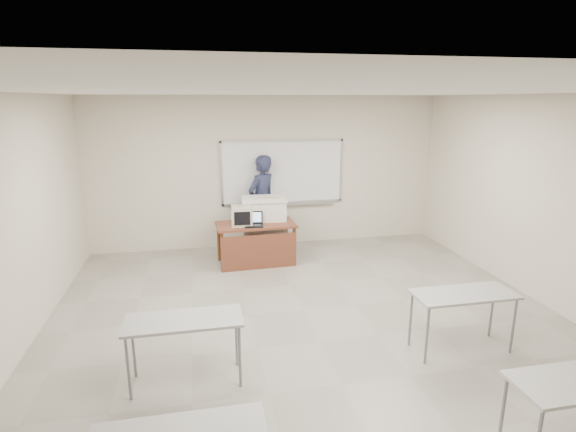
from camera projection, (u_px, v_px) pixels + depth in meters
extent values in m
cube|color=gray|center=(319.00, 342.00, 5.58)|extent=(7.00, 8.00, 0.01)
cube|color=white|center=(283.00, 172.00, 9.03)|extent=(2.40, 0.03, 1.20)
cube|color=#B7BABC|center=(283.00, 141.00, 8.86)|extent=(2.48, 0.04, 0.04)
cube|color=#B7BABC|center=(283.00, 202.00, 9.18)|extent=(2.48, 0.04, 0.04)
cube|color=#B7BABC|center=(222.00, 174.00, 8.78)|extent=(0.04, 0.04, 1.28)
cube|color=#B7BABC|center=(341.00, 170.00, 9.26)|extent=(0.04, 0.04, 1.28)
cube|color=#B7BABC|center=(283.00, 205.00, 9.14)|extent=(2.16, 0.07, 0.02)
cube|color=#A0A19C|center=(184.00, 320.00, 4.62)|extent=(1.20, 0.50, 0.03)
cylinder|color=slate|center=(128.00, 369.00, 4.41)|extent=(0.03, 0.03, 0.70)
cylinder|color=slate|center=(240.00, 356.00, 4.63)|extent=(0.03, 0.03, 0.70)
cylinder|color=slate|center=(133.00, 347.00, 4.79)|extent=(0.03, 0.03, 0.70)
cylinder|color=slate|center=(236.00, 337.00, 5.01)|extent=(0.03, 0.03, 0.70)
cube|color=#A0A19C|center=(464.00, 294.00, 5.24)|extent=(1.20, 0.50, 0.03)
cylinder|color=slate|center=(427.00, 336.00, 5.03)|extent=(0.03, 0.03, 0.70)
cylinder|color=slate|center=(513.00, 326.00, 5.25)|extent=(0.03, 0.03, 0.70)
cylinder|color=slate|center=(411.00, 319.00, 5.41)|extent=(0.03, 0.03, 0.70)
cylinder|color=slate|center=(492.00, 311.00, 5.62)|extent=(0.03, 0.03, 0.70)
cylinder|color=slate|center=(503.00, 412.00, 3.80)|extent=(0.03, 0.03, 0.70)
cube|color=brown|center=(256.00, 225.00, 8.09)|extent=(1.41, 0.71, 0.04)
cube|color=brown|center=(259.00, 252.00, 7.88)|extent=(1.34, 0.03, 0.63)
cylinder|color=#4F2A14|center=(221.00, 252.00, 7.79)|extent=(0.06, 0.06, 0.71)
cylinder|color=#4F2A14|center=(294.00, 247.00, 8.04)|extent=(0.06, 0.06, 0.71)
cylinder|color=#4F2A14|center=(219.00, 242.00, 8.34)|extent=(0.06, 0.06, 0.71)
cylinder|color=#4F2A14|center=(287.00, 237.00, 8.59)|extent=(0.06, 0.06, 0.71)
cube|color=white|center=(264.00, 229.00, 8.44)|extent=(0.78, 0.56, 1.11)
cube|color=white|center=(264.00, 199.00, 8.29)|extent=(0.82, 0.60, 0.04)
cube|color=#B7AE98|center=(242.00, 215.00, 8.00)|extent=(0.35, 0.37, 0.33)
cube|color=#B7AE98|center=(243.00, 218.00, 7.81)|extent=(0.37, 0.04, 0.35)
cube|color=black|center=(243.00, 218.00, 7.78)|extent=(0.28, 0.01, 0.24)
cube|color=black|center=(254.00, 226.00, 7.91)|extent=(0.32, 0.23, 0.02)
cube|color=black|center=(254.00, 225.00, 7.89)|extent=(0.26, 0.13, 0.01)
cube|color=black|center=(253.00, 217.00, 8.01)|extent=(0.32, 0.07, 0.22)
cube|color=#9ABBE6|center=(253.00, 217.00, 8.00)|extent=(0.27, 0.05, 0.17)
ellipsoid|color=#9C9FA3|center=(266.00, 221.00, 8.17)|extent=(0.10, 0.07, 0.04)
cube|color=#B7AE98|center=(268.00, 198.00, 8.18)|extent=(0.41, 0.18, 0.02)
imported|color=black|center=(262.00, 202.00, 8.93)|extent=(0.82, 0.78, 1.88)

